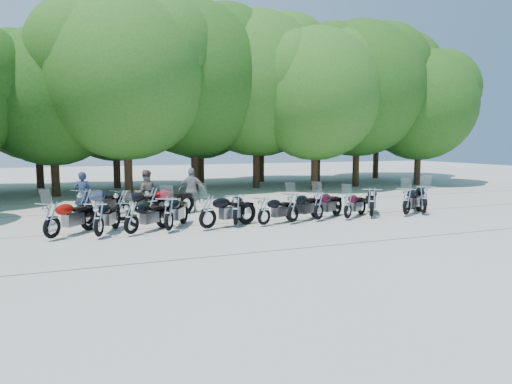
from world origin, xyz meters
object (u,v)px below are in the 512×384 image
object	(u,v)px
motorcycle_7	(293,206)
motorcycle_10	(372,201)
motorcycle_14	(122,204)
rider_1	(146,193)
motorcycle_0	(51,219)
motorcycle_1	(99,218)
motorcycle_15	(152,202)
motorcycle_3	(169,213)
motorcycle_11	(407,200)
motorcycle_9	(348,205)
motorcycle_12	(424,198)
motorcycle_2	(131,217)
motorcycle_13	(85,204)
rider_2	(192,190)
motorcycle_5	(236,209)
rider_0	(83,195)
motorcycle_6	(264,210)
motorcycle_8	(319,205)
motorcycle_4	(208,211)

from	to	relation	value
motorcycle_7	motorcycle_10	distance (m)	3.39
motorcycle_14	rider_1	bearing A→B (deg)	-69.68
motorcycle_0	motorcycle_1	distance (m)	1.34
motorcycle_15	rider_1	distance (m)	0.77
motorcycle_3	motorcycle_7	xyz separation A→B (m)	(4.46, -0.04, -0.03)
rider_1	motorcycle_11	bearing A→B (deg)	160.72
motorcycle_9	motorcycle_7	bearing A→B (deg)	53.79
motorcycle_11	motorcycle_12	size ratio (longest dim) A/B	0.96
motorcycle_14	rider_1	xyz separation A→B (m)	(1.00, 1.01, 0.24)
motorcycle_14	motorcycle_2	bearing A→B (deg)	156.20
motorcycle_1	motorcycle_13	bearing A→B (deg)	-61.85
rider_2	motorcycle_12	bearing A→B (deg)	172.68
motorcycle_0	motorcycle_11	size ratio (longest dim) A/B	1.02
motorcycle_1	motorcycle_5	size ratio (longest dim) A/B	0.98
motorcycle_0	motorcycle_13	xyz separation A→B (m)	(0.99, 2.62, 0.06)
motorcycle_5	rider_1	size ratio (longest dim) A/B	1.24
motorcycle_5	motorcycle_15	size ratio (longest dim) A/B	0.94
motorcycle_0	rider_1	bearing A→B (deg)	-93.76
motorcycle_15	motorcycle_10	bearing A→B (deg)	-140.50
motorcycle_2	rider_0	distance (m)	4.24
motorcycle_10	motorcycle_13	size ratio (longest dim) A/B	0.93
motorcycle_11	rider_0	distance (m)	12.63
motorcycle_1	motorcycle_14	size ratio (longest dim) A/B	0.93
motorcycle_6	rider_0	distance (m)	7.11
motorcycle_14	motorcycle_0	bearing A→B (deg)	112.32
motorcycle_1	motorcycle_5	xyz separation A→B (m)	(4.50, 0.27, 0.01)
motorcycle_5	rider_1	world-z (taller)	rider_1
rider_1	motorcycle_1	bearing A→B (deg)	63.86
motorcycle_14	motorcycle_8	bearing A→B (deg)	-134.15
motorcycle_6	motorcycle_11	xyz separation A→B (m)	(6.11, -0.04, 0.07)
motorcycle_0	rider_2	xyz separation A→B (m)	(5.19, 3.83, 0.28)
motorcycle_2	motorcycle_7	xyz separation A→B (m)	(5.65, 0.07, 0.02)
motorcycle_2	motorcycle_8	size ratio (longest dim) A/B	0.98
motorcycle_1	motorcycle_6	size ratio (longest dim) A/B	1.09
motorcycle_0	motorcycle_13	world-z (taller)	motorcycle_13
motorcycle_9	motorcycle_13	xyz separation A→B (m)	(-9.24, 2.76, 0.14)
motorcycle_11	motorcycle_5	bearing A→B (deg)	55.26
rider_0	motorcycle_15	bearing A→B (deg)	165.70
motorcycle_4	motorcycle_8	distance (m)	4.32
motorcycle_4	rider_2	world-z (taller)	rider_2
motorcycle_0	motorcycle_6	bearing A→B (deg)	-142.17
motorcycle_11	motorcycle_14	size ratio (longest dim) A/B	0.96
motorcycle_15	rider_0	distance (m)	2.69
motorcycle_12	motorcycle_15	size ratio (longest dim) A/B	0.98
motorcycle_0	motorcycle_3	xyz separation A→B (m)	(3.48, -0.08, -0.00)
rider_0	motorcycle_11	bearing A→B (deg)	171.55
motorcycle_6	motorcycle_15	xyz separation A→B (m)	(-3.40, 2.92, 0.11)
motorcycle_9	motorcycle_12	distance (m)	3.54
motorcycle_3	motorcycle_14	size ratio (longest dim) A/B	0.97
motorcycle_7	motorcycle_14	distance (m)	6.24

